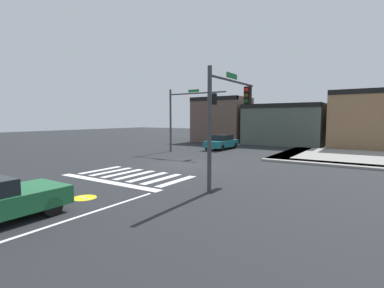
% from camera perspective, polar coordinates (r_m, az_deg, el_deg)
% --- Properties ---
extents(ground_plane, '(120.00, 120.00, 0.00)m').
position_cam_1_polar(ground_plane, '(19.56, -1.97, -4.04)').
color(ground_plane, '#232628').
extents(crosswalk_near, '(6.10, 2.98, 0.01)m').
position_cam_1_polar(crosswalk_near, '(16.15, -11.25, -6.07)').
color(crosswalk_near, silver).
rests_on(crosswalk_near, ground_plane).
extents(bike_detector_marking, '(0.94, 0.94, 0.01)m').
position_cam_1_polar(bike_detector_marking, '(12.17, -20.64, -9.99)').
color(bike_detector_marking, yellow).
rests_on(bike_detector_marking, ground_plane).
extents(curb_corner_northeast, '(10.00, 10.60, 0.15)m').
position_cam_1_polar(curb_corner_northeast, '(25.52, 27.04, -2.28)').
color(curb_corner_northeast, gray).
rests_on(curb_corner_northeast, ground_plane).
extents(storefront_row, '(25.51, 6.75, 5.95)m').
position_cam_1_polar(storefront_row, '(35.76, 20.83, 4.27)').
color(storefront_row, brown).
rests_on(storefront_row, ground_plane).
extents(traffic_signal_northwest, '(5.83, 0.32, 5.80)m').
position_cam_1_polar(traffic_signal_northwest, '(25.86, -0.58, 7.14)').
color(traffic_signal_northwest, '#383A3D').
rests_on(traffic_signal_northwest, ground_plane).
extents(traffic_signal_southeast, '(0.32, 4.72, 5.25)m').
position_cam_1_polar(traffic_signal_southeast, '(13.52, 7.42, 7.40)').
color(traffic_signal_southeast, '#383A3D').
rests_on(traffic_signal_southeast, ground_plane).
extents(car_teal, '(1.82, 4.27, 1.46)m').
position_cam_1_polar(car_teal, '(29.10, 5.93, 0.38)').
color(car_teal, '#196B70').
rests_on(car_teal, ground_plane).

